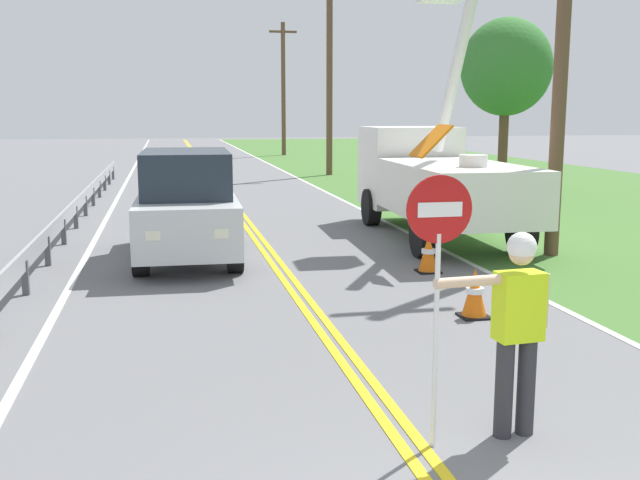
% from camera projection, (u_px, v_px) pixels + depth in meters
% --- Properties ---
extents(grass_verge_right, '(16.00, 110.00, 0.01)m').
position_uv_depth(grass_verge_right, '(567.00, 195.00, 25.60)').
color(grass_verge_right, '#477533').
rests_on(grass_verge_right, ground).
extents(centerline_yellow_left, '(0.11, 110.00, 0.01)m').
position_uv_depth(centerline_yellow_left, '(229.00, 203.00, 23.25)').
color(centerline_yellow_left, yellow).
rests_on(centerline_yellow_left, ground).
extents(centerline_yellow_right, '(0.11, 110.00, 0.01)m').
position_uv_depth(centerline_yellow_right, '(234.00, 203.00, 23.28)').
color(centerline_yellow_right, yellow).
rests_on(centerline_yellow_right, ground).
extents(edge_line_right, '(0.12, 110.00, 0.01)m').
position_uv_depth(edge_line_right, '(342.00, 200.00, 23.99)').
color(edge_line_right, silver).
rests_on(edge_line_right, ground).
extents(edge_line_left, '(0.12, 110.00, 0.01)m').
position_uv_depth(edge_line_left, '(113.00, 206.00, 22.54)').
color(edge_line_left, silver).
rests_on(edge_line_left, ground).
extents(flagger_worker, '(1.09, 0.27, 1.83)m').
position_uv_depth(flagger_worker, '(517.00, 321.00, 6.38)').
color(flagger_worker, '#2D2D33').
rests_on(flagger_worker, ground).
extents(stop_sign_paddle, '(0.56, 0.04, 2.33)m').
position_uv_depth(stop_sign_paddle, '(438.00, 251.00, 6.05)').
color(stop_sign_paddle, silver).
rests_on(stop_sign_paddle, ground).
extents(utility_bucket_truck, '(2.86, 6.88, 6.01)m').
position_uv_depth(utility_bucket_truck, '(434.00, 174.00, 16.96)').
color(utility_bucket_truck, white).
rests_on(utility_bucket_truck, ground).
extents(oncoming_suv_nearest, '(2.02, 4.65, 2.10)m').
position_uv_depth(oncoming_suv_nearest, '(187.00, 205.00, 14.28)').
color(oncoming_suv_nearest, silver).
rests_on(oncoming_suv_nearest, ground).
extents(utility_pole_near, '(1.80, 0.28, 8.67)m').
position_uv_depth(utility_pole_near, '(563.00, 22.00, 14.04)').
color(utility_pole_near, brown).
rests_on(utility_pole_near, ground).
extents(utility_pole_mid, '(1.80, 0.28, 8.82)m').
position_uv_depth(utility_pole_mid, '(329.00, 72.00, 32.92)').
color(utility_pole_mid, brown).
rests_on(utility_pole_mid, ground).
extents(utility_pole_far, '(1.80, 0.28, 8.57)m').
position_uv_depth(utility_pole_far, '(283.00, 87.00, 48.46)').
color(utility_pole_far, brown).
rests_on(utility_pole_far, ground).
extents(traffic_cone_lead, '(0.40, 0.40, 0.70)m').
position_uv_depth(traffic_cone_lead, '(475.00, 294.00, 10.27)').
color(traffic_cone_lead, orange).
rests_on(traffic_cone_lead, ground).
extents(traffic_cone_mid, '(0.40, 0.40, 0.70)m').
position_uv_depth(traffic_cone_mid, '(428.00, 254.00, 13.17)').
color(traffic_cone_mid, orange).
rests_on(traffic_cone_mid, ground).
extents(guardrail_left_shoulder, '(0.10, 32.00, 0.71)m').
position_uv_depth(guardrail_left_shoulder, '(69.00, 214.00, 17.01)').
color(guardrail_left_shoulder, '#9EA0A3').
rests_on(guardrail_left_shoulder, ground).
extents(roadside_tree_verge, '(3.00, 3.00, 5.90)m').
position_uv_depth(roadside_tree_verge, '(506.00, 68.00, 24.39)').
color(roadside_tree_verge, brown).
rests_on(roadside_tree_verge, ground).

